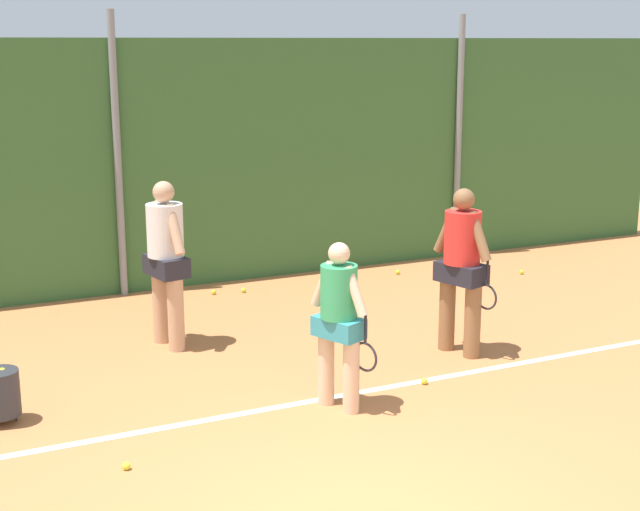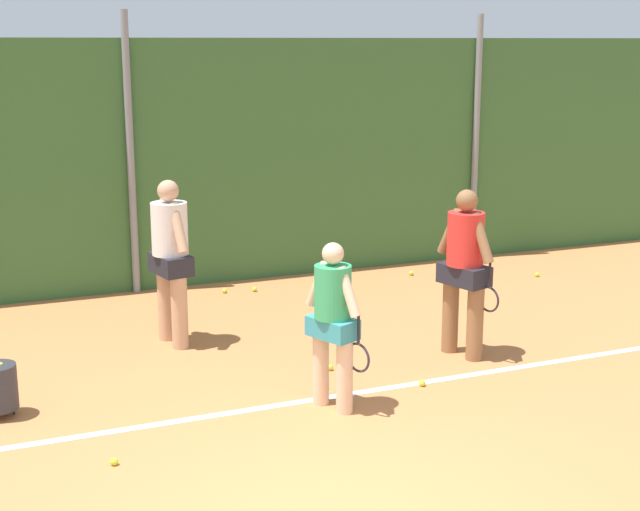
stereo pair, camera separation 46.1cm
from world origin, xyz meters
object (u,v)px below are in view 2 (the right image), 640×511
(player_foreground_near, at_px, (333,317))
(tennis_ball_0, at_px, (254,289))
(player_midcourt, at_px, (465,264))
(player_backcourt_far, at_px, (170,253))
(tennis_ball_5, at_px, (225,291))
(tennis_ball_8, at_px, (330,367))
(tennis_ball_3, at_px, (537,275))
(tennis_ball_7, at_px, (114,461))
(tennis_ball_9, at_px, (422,383))
(tennis_ball_4, at_px, (411,273))

(player_foreground_near, height_order, tennis_ball_0, player_foreground_near)
(player_midcourt, distance_m, player_backcourt_far, 3.26)
(tennis_ball_5, height_order, tennis_ball_8, same)
(player_midcourt, bearing_deg, tennis_ball_3, 115.41)
(player_foreground_near, distance_m, player_backcourt_far, 2.61)
(player_foreground_near, height_order, player_midcourt, player_midcourt)
(tennis_ball_0, xyz_separation_m, tennis_ball_3, (4.09, -0.81, 0.00))
(player_midcourt, height_order, tennis_ball_0, player_midcourt)
(player_midcourt, distance_m, tennis_ball_8, 1.83)
(player_foreground_near, relative_size, tennis_ball_0, 24.21)
(player_foreground_near, relative_size, tennis_ball_5, 24.21)
(tennis_ball_8, bearing_deg, tennis_ball_7, -151.48)
(player_backcourt_far, height_order, tennis_ball_0, player_backcourt_far)
(tennis_ball_5, bearing_deg, player_midcourt, -64.07)
(player_foreground_near, xyz_separation_m, tennis_ball_0, (0.62, 4.19, -0.86))
(tennis_ball_8, bearing_deg, tennis_ball_0, 85.57)
(player_foreground_near, xyz_separation_m, tennis_ball_9, (1.05, 0.17, -0.86))
(tennis_ball_5, distance_m, tennis_ball_9, 4.19)
(player_foreground_near, relative_size, tennis_ball_8, 24.21)
(player_foreground_near, xyz_separation_m, player_backcourt_far, (-0.94, 2.44, 0.17))
(player_midcourt, distance_m, tennis_ball_0, 3.74)
(tennis_ball_5, relative_size, tennis_ball_9, 1.00)
(tennis_ball_0, relative_size, tennis_ball_7, 1.00)
(player_midcourt, xyz_separation_m, tennis_ball_3, (2.82, 2.55, -1.00))
(tennis_ball_7, bearing_deg, tennis_ball_9, 10.47)
(player_midcourt, xyz_separation_m, tennis_ball_0, (-1.28, 3.37, -1.00))
(tennis_ball_3, bearing_deg, tennis_ball_9, -138.85)
(tennis_ball_7, height_order, tennis_ball_8, same)
(tennis_ball_3, distance_m, tennis_ball_9, 4.87)
(tennis_ball_0, xyz_separation_m, tennis_ball_4, (2.43, -0.03, 0.00))
(tennis_ball_3, relative_size, tennis_ball_7, 1.00)
(tennis_ball_0, bearing_deg, player_backcourt_far, -131.63)
(player_backcourt_far, relative_size, tennis_ball_4, 28.59)
(player_foreground_near, bearing_deg, tennis_ball_0, 149.22)
(tennis_ball_4, xyz_separation_m, tennis_ball_5, (-2.83, 0.12, 0.00))
(player_foreground_near, xyz_separation_m, tennis_ball_3, (4.72, 3.38, -0.86))
(player_backcourt_far, distance_m, tennis_ball_9, 3.18)
(player_foreground_near, relative_size, player_midcourt, 0.87)
(player_backcourt_far, height_order, tennis_ball_9, player_backcourt_far)
(player_foreground_near, relative_size, tennis_ball_7, 24.21)
(player_backcourt_far, bearing_deg, tennis_ball_3, -91.85)
(tennis_ball_8, bearing_deg, tennis_ball_5, 92.59)
(player_foreground_near, bearing_deg, tennis_ball_7, -101.20)
(player_midcourt, distance_m, tennis_ball_5, 3.97)
(player_foreground_near, distance_m, tennis_ball_9, 1.37)
(player_midcourt, distance_m, tennis_ball_7, 4.33)
(tennis_ball_3, distance_m, tennis_ball_5, 4.59)
(player_foreground_near, distance_m, tennis_ball_0, 4.32)
(player_backcourt_far, relative_size, tennis_ball_3, 28.59)
(tennis_ball_3, height_order, tennis_ball_5, same)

